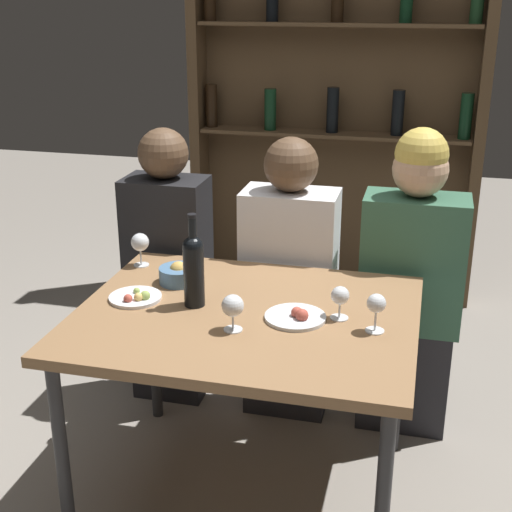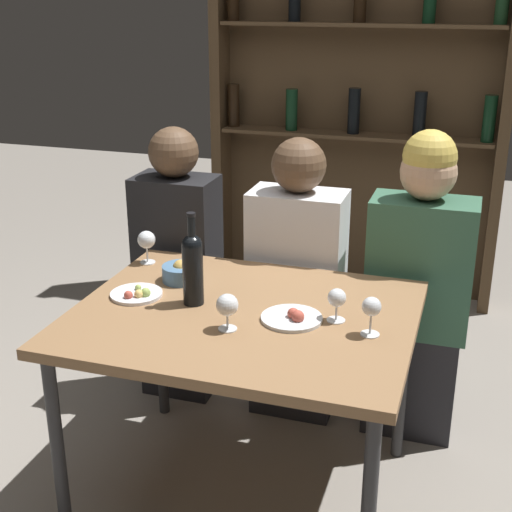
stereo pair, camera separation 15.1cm
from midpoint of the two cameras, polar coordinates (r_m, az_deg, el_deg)
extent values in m
plane|color=gray|center=(2.75, 0.75, -18.30)|extent=(10.00, 10.00, 0.00)
cube|color=olive|center=(2.37, 0.82, -4.93)|extent=(1.12, 0.90, 0.04)
cylinder|color=#2D2D30|center=(2.43, -13.84, -14.78)|extent=(0.04, 0.04, 0.69)
cylinder|color=#2D2D30|center=(3.02, -6.18, -6.77)|extent=(0.04, 0.04, 0.69)
cylinder|color=#2D2D30|center=(2.81, 13.16, -9.51)|extent=(0.04, 0.04, 0.69)
cube|color=#4C3823|center=(4.17, 9.27, 12.38)|extent=(1.59, 0.02, 2.29)
cube|color=#4C3823|center=(4.26, -1.85, 12.80)|extent=(0.06, 0.18, 2.29)
cube|color=#4C3823|center=(4.03, 20.49, 11.07)|extent=(0.06, 0.18, 2.29)
cube|color=#4C3823|center=(4.10, 8.88, 9.51)|extent=(1.51, 0.18, 0.02)
cylinder|color=black|center=(4.25, -0.76, 11.95)|extent=(0.07, 0.07, 0.24)
cylinder|color=black|center=(4.15, 3.93, 11.59)|extent=(0.07, 0.07, 0.23)
cylinder|color=black|center=(4.08, 8.92, 11.39)|extent=(0.07, 0.07, 0.25)
cylinder|color=black|center=(4.05, 14.04, 10.92)|extent=(0.07, 0.07, 0.25)
cylinder|color=black|center=(4.02, 19.22, 10.32)|extent=(0.07, 0.07, 0.24)
cube|color=#4C3823|center=(4.03, 9.36, 17.81)|extent=(1.51, 0.18, 0.02)
cylinder|color=black|center=(4.03, 9.53, 19.53)|extent=(0.07, 0.07, 0.22)
cylinder|color=#19381E|center=(3.99, 20.23, 18.60)|extent=(0.07, 0.07, 0.22)
cylinder|color=black|center=(2.39, -3.27, -1.52)|extent=(0.07, 0.07, 0.21)
sphere|color=black|center=(2.35, -3.32, 0.86)|extent=(0.07, 0.07, 0.07)
cylinder|color=black|center=(2.33, -3.35, 2.01)|extent=(0.03, 0.03, 0.10)
cylinder|color=black|center=(2.32, -3.38, 3.32)|extent=(0.03, 0.03, 0.01)
cylinder|color=silver|center=(2.33, 8.27, -5.12)|extent=(0.06, 0.06, 0.00)
cylinder|color=silver|center=(2.31, 8.31, -4.40)|extent=(0.01, 0.01, 0.06)
sphere|color=silver|center=(2.29, 8.37, -3.34)|extent=(0.06, 0.06, 0.06)
cylinder|color=silver|center=(2.25, 11.01, -6.19)|extent=(0.06, 0.06, 0.00)
cylinder|color=silver|center=(2.24, 11.08, -5.28)|extent=(0.01, 0.01, 0.08)
sphere|color=silver|center=(2.21, 11.17, -4.01)|extent=(0.06, 0.06, 0.06)
cylinder|color=silver|center=(2.80, -7.14, -0.52)|extent=(0.06, 0.06, 0.00)
cylinder|color=silver|center=(2.78, -7.17, 0.22)|extent=(0.01, 0.01, 0.07)
sphere|color=silver|center=(2.77, -7.22, 1.29)|extent=(0.07, 0.07, 0.07)
cylinder|color=silver|center=(2.25, -0.36, -5.87)|extent=(0.06, 0.06, 0.00)
cylinder|color=silver|center=(2.23, -0.36, -5.12)|extent=(0.01, 0.01, 0.06)
sphere|color=silver|center=(2.21, -0.36, -3.95)|extent=(0.07, 0.07, 0.07)
cylinder|color=white|center=(2.50, -7.85, -3.07)|extent=(0.18, 0.18, 0.01)
sphere|color=#E5BC66|center=(2.46, -7.64, -3.06)|extent=(0.03, 0.03, 0.03)
sphere|color=#99B256|center=(2.47, -7.12, -2.98)|extent=(0.03, 0.03, 0.03)
sphere|color=#99B256|center=(2.52, -7.73, -2.55)|extent=(0.02, 0.02, 0.02)
sphere|color=#B74C3D|center=(2.46, -8.46, -3.14)|extent=(0.03, 0.03, 0.03)
cylinder|color=silver|center=(2.31, 4.74, -5.01)|extent=(0.20, 0.20, 0.01)
sphere|color=#E5BC66|center=(2.32, 5.07, -4.60)|extent=(0.03, 0.03, 0.03)
sphere|color=#B74C3D|center=(2.28, 5.26, -4.87)|extent=(0.04, 0.04, 0.04)
sphere|color=#B74C3D|center=(2.30, 4.87, -4.65)|extent=(0.04, 0.04, 0.04)
cylinder|color=#4C7299|center=(2.61, -4.33, -1.40)|extent=(0.14, 0.14, 0.06)
sphere|color=gold|center=(2.60, -4.34, -1.00)|extent=(0.06, 0.06, 0.06)
cube|color=#26262B|center=(3.25, -4.66, -6.99)|extent=(0.31, 0.22, 0.45)
cube|color=black|center=(3.05, -4.93, 1.33)|extent=(0.34, 0.22, 0.55)
sphere|color=brown|center=(2.94, -5.16, 8.26)|extent=(0.21, 0.21, 0.21)
cube|color=#26262B|center=(3.10, 4.51, -8.38)|extent=(0.34, 0.22, 0.45)
cube|color=white|center=(2.90, 4.78, 0.10)|extent=(0.38, 0.22, 0.53)
sphere|color=brown|center=(2.79, 5.00, 7.25)|extent=(0.22, 0.22, 0.22)
cube|color=#26262B|center=(3.05, 13.66, -9.54)|extent=(0.36, 0.22, 0.45)
cube|color=#38664C|center=(2.84, 14.49, -0.86)|extent=(0.40, 0.22, 0.54)
sphere|color=tan|center=(2.73, 15.19, 6.47)|extent=(0.21, 0.21, 0.21)
sphere|color=gold|center=(2.71, 15.31, 7.65)|extent=(0.20, 0.20, 0.20)
camera|label=1|loc=(0.08, -88.22, 0.67)|focal=50.00mm
camera|label=2|loc=(0.08, 91.78, -0.67)|focal=50.00mm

